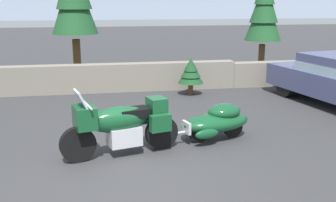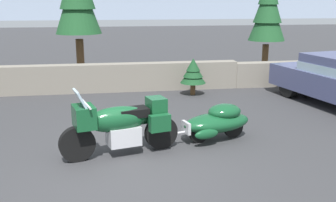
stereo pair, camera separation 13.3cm
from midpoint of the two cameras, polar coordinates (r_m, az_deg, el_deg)
ground_plane at (r=6.95m, az=-5.92°, el=-10.15°), size 80.00×80.00×0.00m
stone_guard_wall at (r=12.94m, az=-9.98°, el=3.26°), size 24.00×0.55×0.95m
touring_motorcycle at (r=7.50m, az=-7.30°, el=-3.24°), size 2.27×1.08×1.33m
car_shaped_trailer at (r=8.38m, az=6.61°, el=-2.85°), size 2.22×1.05×0.76m
pine_tree_secondary at (r=16.12m, az=13.43°, el=12.88°), size 1.41×1.41×4.14m
pine_sapling_near at (r=12.32m, az=2.99°, el=4.19°), size 0.80×0.80×1.15m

